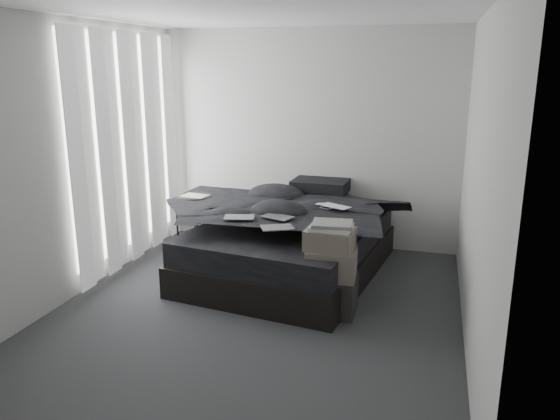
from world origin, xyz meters
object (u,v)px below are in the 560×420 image
(laptop, at_px, (330,200))
(side_stand, at_px, (196,227))
(bed, at_px, (290,259))
(box_lower, at_px, (330,294))

(laptop, bearing_deg, side_stand, -161.17)
(bed, relative_size, box_lower, 4.94)
(bed, bearing_deg, box_lower, -46.88)
(bed, height_order, side_stand, side_stand)
(laptop, distance_m, box_lower, 1.09)
(laptop, relative_size, box_lower, 0.79)
(box_lower, bearing_deg, laptop, 101.42)
(bed, height_order, laptop, laptop)
(bed, xyz_separation_m, box_lower, (0.60, -0.85, 0.02))
(laptop, bearing_deg, box_lower, -52.51)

